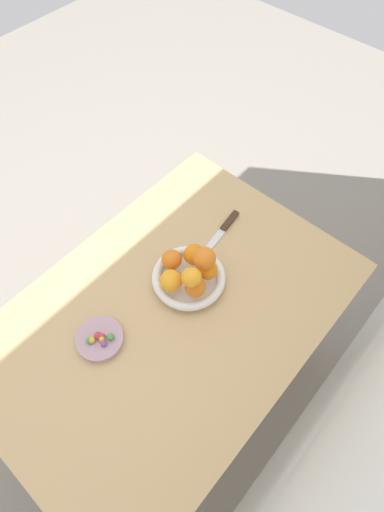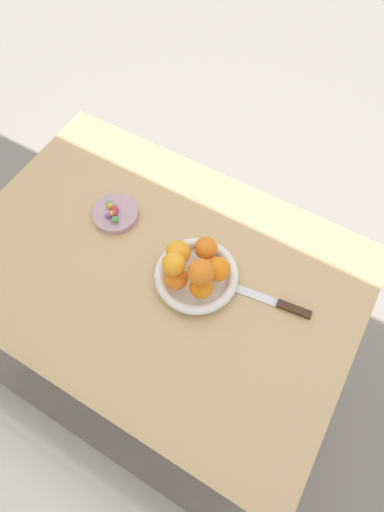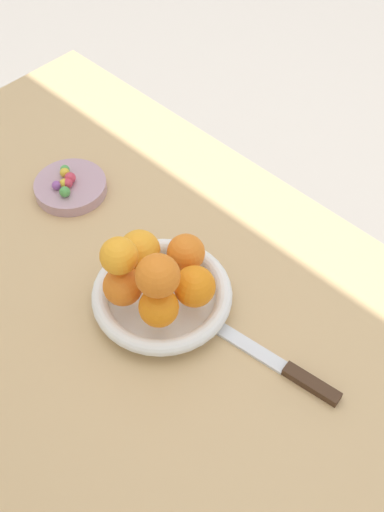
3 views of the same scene
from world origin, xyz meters
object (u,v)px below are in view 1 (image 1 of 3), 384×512
(candy_dish, at_px, (100,339))
(candy_ball_0, at_px, (102,339))
(candy_ball_5, at_px, (104,344))
(candy_ball_3, at_px, (98,335))
(fruit_bowl, at_px, (189,278))
(dining_table, at_px, (171,323))
(candy_ball_4, at_px, (102,336))
(orange_0, at_px, (171,281))
(candy_ball_1, at_px, (92,340))
(candy_ball_2, at_px, (89,340))
(orange_2, at_px, (207,270))
(knife, at_px, (220,234))
(orange_4, at_px, (172,260))
(candy_ball_6, at_px, (111,337))
(orange_6, at_px, (192,277))
(orange_5, at_px, (205,258))
(orange_3, at_px, (194,255))
(orange_1, at_px, (195,287))

(candy_dish, relative_size, candy_ball_0, 7.75)
(candy_dish, bearing_deg, candy_ball_5, 79.81)
(candy_ball_3, bearing_deg, fruit_bowl, 168.37)
(dining_table, distance_m, candy_ball_4, 0.23)
(orange_0, xyz_separation_m, candy_ball_1, (0.26, -0.05, -0.04))
(candy_dish, relative_size, candy_ball_4, 7.51)
(candy_ball_2, bearing_deg, fruit_bowl, 167.94)
(candy_ball_3, bearing_deg, candy_ball_2, -17.17)
(dining_table, distance_m, candy_ball_3, 0.24)
(orange_2, bearing_deg, knife, -153.34)
(candy_dish, height_order, candy_ball_1, candy_ball_1)
(orange_4, bearing_deg, fruit_bowl, 96.44)
(dining_table, relative_size, candy_ball_6, 55.18)
(candy_ball_2, relative_size, candy_ball_6, 0.88)
(orange_2, distance_m, knife, 0.19)
(orange_2, height_order, candy_ball_4, orange_2)
(orange_6, xyz_separation_m, candy_ball_3, (0.27, -0.11, -0.10))
(orange_5, distance_m, candy_ball_3, 0.36)
(orange_0, relative_size, candy_ball_4, 3.74)
(orange_3, distance_m, candy_ball_1, 0.38)
(orange_0, bearing_deg, orange_6, 112.22)
(candy_ball_3, bearing_deg, orange_6, 158.03)
(orange_1, relative_size, candy_ball_3, 2.96)
(orange_5, relative_size, candy_ball_1, 3.57)
(orange_2, bearing_deg, orange_6, 3.42)
(orange_6, distance_m, candy_ball_5, 0.30)
(candy_ball_2, bearing_deg, candy_ball_5, 119.99)
(candy_ball_3, relative_size, candy_ball_4, 1.17)
(dining_table, xyz_separation_m, candy_ball_6, (0.17, -0.06, 0.12))
(orange_6, bearing_deg, fruit_bowl, -129.92)
(candy_ball_3, bearing_deg, candy_ball_0, 95.69)
(dining_table, bearing_deg, candy_ball_3, -24.61)
(dining_table, xyz_separation_m, candy_ball_4, (0.19, -0.08, 0.12))
(candy_ball_6, bearing_deg, candy_ball_0, -35.59)
(dining_table, relative_size, candy_ball_4, 62.29)
(fruit_bowl, xyz_separation_m, candy_ball_1, (0.32, -0.07, 0.01))
(candy_dish, bearing_deg, fruit_bowl, 168.90)
(candy_dish, relative_size, candy_ball_6, 6.65)
(fruit_bowl, height_order, knife, fruit_bowl)
(dining_table, bearing_deg, orange_0, -142.97)
(fruit_bowl, xyz_separation_m, orange_6, (0.04, 0.04, 0.11))
(dining_table, height_order, orange_6, orange_6)
(orange_4, bearing_deg, orange_5, 111.71)
(candy_ball_1, xyz_separation_m, candy_ball_3, (-0.02, 0.00, 0.00))
(candy_ball_5, bearing_deg, candy_ball_0, -113.73)
(candy_dish, relative_size, orange_5, 2.05)
(candy_ball_2, bearing_deg, orange_2, 163.16)
(orange_0, distance_m, orange_4, 0.07)
(candy_dish, relative_size, orange_3, 2.07)
(fruit_bowl, relative_size, orange_2, 3.69)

